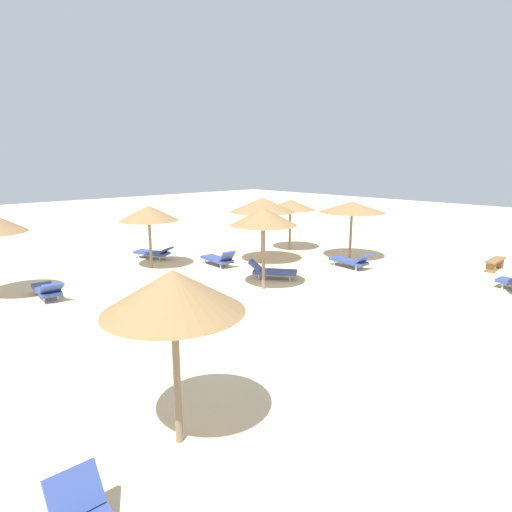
{
  "coord_description": "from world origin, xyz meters",
  "views": [
    {
      "loc": [
        10.9,
        -7.24,
        4.54
      ],
      "look_at": [
        0.0,
        3.0,
        1.2
      ],
      "focal_mm": 30.12,
      "sensor_mm": 36.0,
      "label": 1
    }
  ],
  "objects_px": {
    "bench_1": "(495,262)",
    "lounger_3": "(219,259)",
    "parasol_4": "(149,213)",
    "lounger_6": "(47,289)",
    "parasol_3": "(262,205)",
    "lounger_1": "(351,261)",
    "parasol_5": "(264,217)",
    "parasol_2": "(173,292)",
    "lounger_5": "(272,271)",
    "parasol_1": "(352,207)",
    "parasol_7": "(290,205)",
    "lounger_4": "(154,252)"
  },
  "relations": [
    {
      "from": "parasol_3",
      "to": "lounger_1",
      "type": "bearing_deg",
      "value": 33.46
    },
    {
      "from": "parasol_7",
      "to": "lounger_6",
      "type": "relative_size",
      "value": 1.34
    },
    {
      "from": "parasol_2",
      "to": "parasol_4",
      "type": "relative_size",
      "value": 1.09
    },
    {
      "from": "parasol_1",
      "to": "parasol_5",
      "type": "height_order",
      "value": "parasol_5"
    },
    {
      "from": "parasol_4",
      "to": "lounger_1",
      "type": "xyz_separation_m",
      "value": [
        5.9,
        6.27,
        -2.05
      ]
    },
    {
      "from": "lounger_6",
      "to": "bench_1",
      "type": "xyz_separation_m",
      "value": [
        8.96,
        15.03,
        0.03
      ]
    },
    {
      "from": "parasol_3",
      "to": "lounger_1",
      "type": "relative_size",
      "value": 1.53
    },
    {
      "from": "lounger_3",
      "to": "lounger_6",
      "type": "bearing_deg",
      "value": -92.9
    },
    {
      "from": "lounger_5",
      "to": "lounger_6",
      "type": "height_order",
      "value": "lounger_5"
    },
    {
      "from": "parasol_2",
      "to": "lounger_6",
      "type": "height_order",
      "value": "parasol_2"
    },
    {
      "from": "parasol_5",
      "to": "lounger_5",
      "type": "height_order",
      "value": "parasol_5"
    },
    {
      "from": "parasol_5",
      "to": "lounger_1",
      "type": "distance_m",
      "value": 5.42
    },
    {
      "from": "parasol_4",
      "to": "lounger_5",
      "type": "xyz_separation_m",
      "value": [
        4.75,
        2.56,
        -2.05
      ]
    },
    {
      "from": "parasol_1",
      "to": "lounger_6",
      "type": "height_order",
      "value": "parasol_1"
    },
    {
      "from": "parasol_1",
      "to": "lounger_6",
      "type": "bearing_deg",
      "value": -106.25
    },
    {
      "from": "parasol_4",
      "to": "parasol_7",
      "type": "bearing_deg",
      "value": 78.54
    },
    {
      "from": "parasol_2",
      "to": "parasol_4",
      "type": "xyz_separation_m",
      "value": [
        -10.75,
        5.65,
        -0.21
      ]
    },
    {
      "from": "parasol_2",
      "to": "lounger_5",
      "type": "xyz_separation_m",
      "value": [
        -6.0,
        8.21,
        -2.26
      ]
    },
    {
      "from": "lounger_3",
      "to": "lounger_6",
      "type": "height_order",
      "value": "lounger_3"
    },
    {
      "from": "parasol_7",
      "to": "bench_1",
      "type": "xyz_separation_m",
      "value": [
        8.83,
        3.14,
        -1.98
      ]
    },
    {
      "from": "parasol_4",
      "to": "lounger_3",
      "type": "height_order",
      "value": "parasol_4"
    },
    {
      "from": "parasol_2",
      "to": "parasol_3",
      "type": "bearing_deg",
      "value": 129.8
    },
    {
      "from": "parasol_5",
      "to": "parasol_1",
      "type": "bearing_deg",
      "value": 95.52
    },
    {
      "from": "lounger_5",
      "to": "parasol_3",
      "type": "bearing_deg",
      "value": 143.98
    },
    {
      "from": "lounger_5",
      "to": "lounger_1",
      "type": "bearing_deg",
      "value": 72.83
    },
    {
      "from": "parasol_4",
      "to": "lounger_5",
      "type": "height_order",
      "value": "parasol_4"
    },
    {
      "from": "lounger_4",
      "to": "parasol_7",
      "type": "bearing_deg",
      "value": 64.49
    },
    {
      "from": "lounger_3",
      "to": "lounger_6",
      "type": "xyz_separation_m",
      "value": [
        -0.36,
        -7.03,
        -0.01
      ]
    },
    {
      "from": "parasol_5",
      "to": "lounger_1",
      "type": "relative_size",
      "value": 1.52
    },
    {
      "from": "lounger_1",
      "to": "lounger_6",
      "type": "xyz_separation_m",
      "value": [
        -4.56,
        -10.95,
        -0.0
      ]
    },
    {
      "from": "parasol_4",
      "to": "lounger_3",
      "type": "xyz_separation_m",
      "value": [
        1.69,
        2.35,
        -2.05
      ]
    },
    {
      "from": "parasol_5",
      "to": "bench_1",
      "type": "distance_m",
      "value": 10.42
    },
    {
      "from": "parasol_2",
      "to": "parasol_3",
      "type": "xyz_separation_m",
      "value": [
        -8.13,
        9.76,
        0.05
      ]
    },
    {
      "from": "parasol_7",
      "to": "lounger_6",
      "type": "bearing_deg",
      "value": -90.61
    },
    {
      "from": "parasol_5",
      "to": "parasol_7",
      "type": "bearing_deg",
      "value": 124.77
    },
    {
      "from": "lounger_3",
      "to": "parasol_3",
      "type": "bearing_deg",
      "value": 62.16
    },
    {
      "from": "bench_1",
      "to": "lounger_3",
      "type": "bearing_deg",
      "value": -137.06
    },
    {
      "from": "parasol_5",
      "to": "lounger_1",
      "type": "height_order",
      "value": "parasol_5"
    },
    {
      "from": "parasol_5",
      "to": "lounger_1",
      "type": "bearing_deg",
      "value": 85.56
    },
    {
      "from": "bench_1",
      "to": "parasol_2",
      "type": "bearing_deg",
      "value": -88.36
    },
    {
      "from": "parasol_3",
      "to": "lounger_5",
      "type": "bearing_deg",
      "value": -36.02
    },
    {
      "from": "lounger_5",
      "to": "lounger_3",
      "type": "bearing_deg",
      "value": -175.95
    },
    {
      "from": "lounger_3",
      "to": "bench_1",
      "type": "relative_size",
      "value": 1.25
    },
    {
      "from": "parasol_7",
      "to": "lounger_1",
      "type": "bearing_deg",
      "value": -12.01
    },
    {
      "from": "parasol_1",
      "to": "lounger_1",
      "type": "height_order",
      "value": "parasol_1"
    },
    {
      "from": "parasol_4",
      "to": "lounger_6",
      "type": "height_order",
      "value": "parasol_4"
    },
    {
      "from": "lounger_4",
      "to": "lounger_6",
      "type": "xyz_separation_m",
      "value": [
        2.83,
        -5.69,
        0.01
      ]
    },
    {
      "from": "lounger_6",
      "to": "lounger_4",
      "type": "bearing_deg",
      "value": 116.47
    },
    {
      "from": "parasol_1",
      "to": "parasol_3",
      "type": "relative_size",
      "value": 1.02
    },
    {
      "from": "parasol_1",
      "to": "bench_1",
      "type": "xyz_separation_m",
      "value": [
        5.38,
        2.76,
        -2.11
      ]
    }
  ]
}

